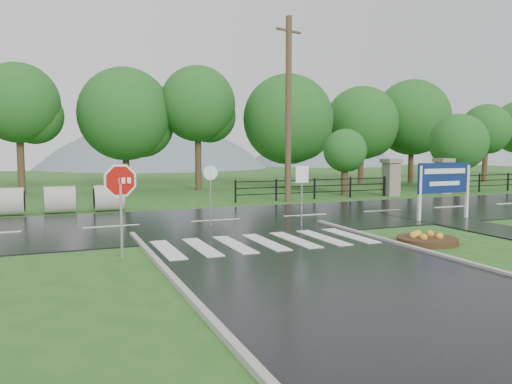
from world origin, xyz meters
name	(u,v)px	position (x,y,z in m)	size (l,w,h in m)	color
ground	(358,286)	(0.00, 0.00, 0.00)	(120.00, 120.00, 0.00)	#27591D
main_road	(216,221)	(0.00, 10.00, 0.00)	(90.00, 8.00, 0.04)	black
walkway	(499,231)	(8.50, 4.00, 0.00)	(2.20, 11.00, 0.04)	black
crosswalk	(265,242)	(0.00, 5.00, 0.06)	(6.50, 2.80, 0.02)	silver
pillar_west	(391,176)	(13.00, 16.00, 1.18)	(1.00, 1.00, 2.24)	gray
pillar_east	(443,175)	(17.00, 16.00, 1.18)	(1.00, 1.00, 2.24)	gray
fence_west	(315,187)	(7.75, 16.00, 0.72)	(9.58, 0.08, 1.20)	black
hills	(126,273)	(3.49, 65.00, -15.54)	(102.00, 48.00, 48.00)	slate
treeline	(166,192)	(1.00, 24.00, 0.00)	(83.20, 5.20, 10.00)	#1A551B
stop_sign	(120,189)	(-4.30, 4.52, 1.86)	(1.17, 0.21, 2.66)	#939399
estate_billboard	(444,181)	(8.62, 6.87, 1.59)	(2.65, 0.11, 2.32)	silver
flower_bed	(427,239)	(4.63, 3.22, 0.13)	(1.81, 1.81, 0.36)	#332111
reg_sign_small	(302,184)	(2.48, 7.40, 1.59)	(0.50, 0.07, 2.26)	#939399
reg_sign_round	(210,188)	(-0.59, 8.72, 1.43)	(0.53, 0.08, 2.27)	#939399
utility_pole_east	(288,109)	(5.84, 15.50, 4.99)	(1.69, 0.65, 9.82)	#473523
entrance_tree_left	(345,151)	(10.66, 17.50, 2.71)	(2.64, 2.64, 4.06)	#3D2B1C
entrance_tree_right	(459,143)	(19.63, 17.50, 3.25)	(3.87, 3.87, 5.20)	#3D2B1C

